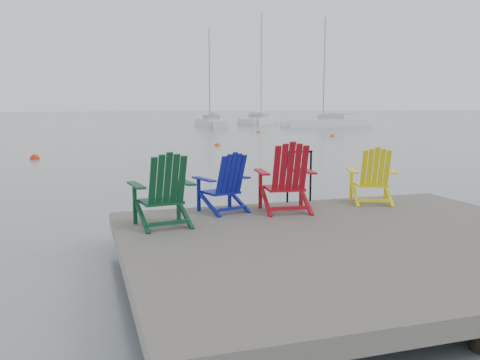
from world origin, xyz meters
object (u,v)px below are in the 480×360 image
object	(u,v)px
chair_blue	(225,182)
buoy_c	(333,137)
chair_red	(287,177)
sailboat_near	(211,123)
chair_green	(164,190)
buoy_a	(217,146)
handrail	(299,171)
buoy_b	(35,159)
chair_yellow	(373,176)
sailboat_mid	(260,121)
sailboat_far	(327,123)
buoy_d	(258,133)

from	to	relation	value
chair_blue	buoy_c	distance (m)	29.15
chair_red	sailboat_near	bearing A→B (deg)	85.38
chair_green	chair_red	distance (m)	2.06
buoy_a	buoy_c	size ratio (longest dim) A/B	0.86
sailboat_near	buoy_a	bearing A→B (deg)	-101.77
chair_red	chair_blue	bearing A→B (deg)	171.79
handrail	sailboat_near	world-z (taller)	sailboat_near
handrail	buoy_b	distance (m)	15.30
chair_red	buoy_c	xyz separation A→B (m)	(14.10, 25.22, -1.06)
chair_green	buoy_b	distance (m)	15.71
chair_yellow	buoy_c	xyz separation A→B (m)	(12.42, 25.04, -0.99)
sailboat_near	sailboat_mid	xyz separation A→B (m)	(7.87, 6.86, -0.00)
sailboat_far	buoy_a	world-z (taller)	sailboat_far
handrail	chair_yellow	size ratio (longest dim) A/B	0.93
chair_yellow	sailboat_far	xyz separation A→B (m)	(19.77, 40.23, -0.63)
chair_red	buoy_c	world-z (taller)	chair_red
buoy_b	buoy_d	distance (m)	23.18
sailboat_mid	sailboat_far	xyz separation A→B (m)	(3.65, -10.54, 0.00)
sailboat_near	sailboat_far	bearing A→B (deg)	-16.08
chair_red	sailboat_far	world-z (taller)	sailboat_far
chair_blue	buoy_a	bearing A→B (deg)	57.97
buoy_b	buoy_c	xyz separation A→B (m)	(19.00, 10.23, 0.00)
sailboat_far	buoy_a	distance (m)	27.17
chair_green	sailboat_far	size ratio (longest dim) A/B	0.09
chair_yellow	sailboat_mid	bearing A→B (deg)	92.30
chair_green	buoy_d	distance (m)	34.88
handrail	buoy_a	bearing A→B (deg)	79.39
sailboat_mid	buoy_c	xyz separation A→B (m)	(-3.70, -25.73, -0.35)
chair_red	buoy_a	distance (m)	19.97
sailboat_mid	buoy_a	size ratio (longest dim) A/B	41.79
chair_yellow	sailboat_far	size ratio (longest dim) A/B	0.09
chair_yellow	buoy_a	world-z (taller)	chair_yellow
handrail	chair_red	bearing A→B (deg)	-126.58
handrail	chair_red	size ratio (longest dim) A/B	0.81
chair_blue	buoy_c	bearing A→B (deg)	41.48
buoy_d	buoy_a	bearing A→B (deg)	-118.67
chair_green	sailboat_near	size ratio (longest dim) A/B	0.10
sailboat_near	buoy_d	bearing A→B (deg)	-83.87
sailboat_mid	buoy_d	distance (m)	20.21
chair_blue	buoy_a	distance (m)	19.92
chair_green	sailboat_mid	bearing A→B (deg)	61.16
sailboat_near	sailboat_mid	bearing A→B (deg)	42.71
sailboat_near	buoy_a	xyz separation A→B (m)	(-5.85, -24.57, -0.36)
chair_blue	chair_yellow	bearing A→B (deg)	-19.49
sailboat_near	buoy_b	size ratio (longest dim) A/B	26.07
chair_blue	chair_yellow	world-z (taller)	chair_yellow
chair_blue	sailboat_far	xyz separation A→B (m)	(22.38, 40.14, -0.62)
sailboat_far	handrail	bearing A→B (deg)	165.28
chair_red	sailboat_mid	world-z (taller)	sailboat_mid
chair_green	buoy_c	xyz separation A→B (m)	(16.11, 25.64, -1.02)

